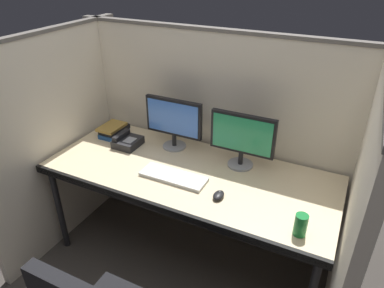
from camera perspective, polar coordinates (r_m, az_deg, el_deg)
The scene contains 12 objects.
ground_plane at distance 2.61m, azimuth -3.66°, elevation -21.52°, with size 8.00×8.00×0.00m, color #423D38.
cubicle_partition_rear at distance 2.63m, azimuth 3.82°, elevation 1.24°, with size 2.21×0.06×1.57m.
cubicle_partition_left at distance 2.76m, azimuth -20.36°, elevation 0.71°, with size 0.06×1.41×1.57m.
cubicle_partition_right at distance 2.03m, azimuth 24.50°, elevation -11.16°, with size 0.06×1.41×1.57m.
desk at distance 2.32m, azimuth -0.69°, elevation -5.62°, with size 1.90×0.80×0.74m.
monitor_left at distance 2.49m, azimuth -3.00°, elevation 3.86°, with size 0.43×0.17×0.37m.
monitor_right at distance 2.28m, azimuth 8.16°, elevation 1.12°, with size 0.43×0.17×0.37m.
keyboard_main at distance 2.24m, azimuth -3.03°, elevation -5.33°, with size 0.43×0.15×0.02m, color silver.
computer_mouse at distance 2.07m, azimuth 4.34°, elevation -8.30°, with size 0.06×0.10×0.04m.
book_stack at distance 2.80m, azimuth -12.59°, elevation 2.19°, with size 0.16×0.23×0.09m.
soda_can at distance 1.89m, azimuth 17.22°, elevation -12.44°, with size 0.07×0.07×0.12m, color #197233.
desk_phone at distance 2.63m, azimuth -10.47°, elevation 0.41°, with size 0.17×0.19×0.09m.
Camera 1 is at (0.87, -1.42, 2.01)m, focal length 32.86 mm.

